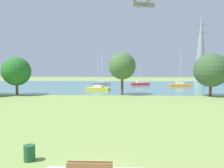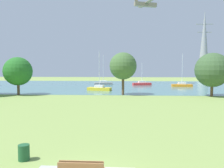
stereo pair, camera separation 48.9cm
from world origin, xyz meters
name	(u,v)px [view 1 (the left image)]	position (x,y,z in m)	size (l,w,h in m)	color
ground_plane	(113,102)	(0.00, 22.00, 0.00)	(160.00, 160.00, 0.00)	#7F994C
litter_bin	(29,153)	(-3.37, 2.38, 0.40)	(0.56, 0.56, 0.80)	#1E512D
water_surface	(117,86)	(0.00, 50.00, 0.01)	(140.00, 40.00, 0.02)	teal
sailboat_yellow	(98,88)	(-3.60, 37.78, 0.48)	(5.02, 2.63, 7.96)	yellow
sailboat_orange	(180,85)	(15.22, 48.05, 0.48)	(4.83, 1.60, 7.99)	orange
sailboat_gray	(101,83)	(-4.29, 53.31, 0.48)	(4.99, 2.35, 7.99)	gray
sailboat_red	(140,83)	(5.93, 52.33, 0.45)	(5.00, 2.40, 5.73)	red
tree_east_near	(16,71)	(-16.42, 29.53, 4.00)	(4.79, 4.79, 6.40)	brown
tree_east_far	(122,66)	(1.26, 30.81, 4.89)	(4.60, 4.60, 7.21)	brown
tree_west_far	(211,70)	(15.52, 29.34, 4.25)	(5.47, 5.47, 6.99)	brown
electricity_pylon	(201,45)	(31.41, 82.89, 13.11)	(6.40, 4.40, 26.19)	gray
light_aircraft	(143,4)	(7.01, 57.32, 21.99)	(6.42, 8.33, 2.10)	gray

